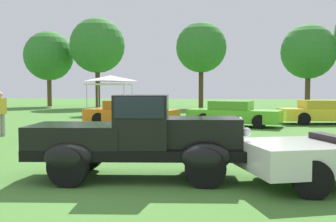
% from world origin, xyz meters
% --- Properties ---
extents(ground_plane, '(120.00, 120.00, 0.00)m').
position_xyz_m(ground_plane, '(0.00, 0.00, 0.00)').
color(ground_plane, '#42752D').
extents(feature_pickup_truck, '(4.45, 2.13, 1.70)m').
position_xyz_m(feature_pickup_truck, '(0.33, 0.43, 0.87)').
color(feature_pickup_truck, black).
rests_on(feature_pickup_truck, ground_plane).
extents(show_car_orange, '(4.85, 2.80, 1.22)m').
position_xyz_m(show_car_orange, '(-2.31, 11.40, 0.60)').
color(show_car_orange, orange).
rests_on(show_car_orange, ground_plane).
extents(show_car_lime, '(4.67, 2.86, 1.22)m').
position_xyz_m(show_car_lime, '(2.74, 11.63, 0.60)').
color(show_car_lime, '#60C62D').
rests_on(show_car_lime, ground_plane).
extents(show_car_yellow, '(4.67, 2.29, 1.22)m').
position_xyz_m(show_car_yellow, '(7.39, 13.40, 0.60)').
color(show_car_yellow, yellow).
rests_on(show_car_yellow, ground_plane).
extents(spectator_near_truck, '(0.38, 0.46, 1.69)m').
position_xyz_m(spectator_near_truck, '(-6.22, 6.48, 0.91)').
color(spectator_near_truck, '#9E998E').
rests_on(spectator_near_truck, ground_plane).
extents(canopy_tent_left_field, '(2.79, 2.79, 2.71)m').
position_xyz_m(canopy_tent_left_field, '(-5.32, 18.64, 2.42)').
color(canopy_tent_left_field, '#B7B7BC').
rests_on(canopy_tent_left_field, ground_plane).
extents(treeline_far_left, '(4.91, 4.91, 7.53)m').
position_xyz_m(treeline_far_left, '(-14.83, 30.07, 5.06)').
color(treeline_far_left, brown).
rests_on(treeline_far_left, ground_plane).
extents(treeline_mid_left, '(5.26, 5.26, 8.56)m').
position_xyz_m(treeline_mid_left, '(-9.45, 29.00, 5.91)').
color(treeline_mid_left, '#47331E').
rests_on(treeline_mid_left, ground_plane).
extents(treeline_center, '(4.73, 4.73, 8.03)m').
position_xyz_m(treeline_center, '(0.48, 29.35, 5.64)').
color(treeline_center, '#47331E').
rests_on(treeline_center, ground_plane).
extents(treeline_mid_right, '(4.68, 4.68, 7.33)m').
position_xyz_m(treeline_mid_right, '(9.77, 27.52, 4.97)').
color(treeline_mid_right, brown).
rests_on(treeline_mid_right, ground_plane).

